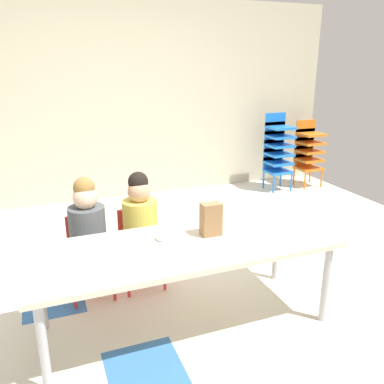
{
  "coord_description": "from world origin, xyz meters",
  "views": [
    {
      "loc": [
        -0.87,
        -2.75,
        1.68
      ],
      "look_at": [
        0.06,
        -0.34,
        0.84
      ],
      "focal_mm": 37.42,
      "sensor_mm": 36.0,
      "label": 1
    }
  ],
  "objects_px": {
    "paper_plate_near_edge": "(163,240)",
    "donut_powdered_loose": "(208,231)",
    "seated_child_middle_seat": "(140,220)",
    "donut_powdered_on_plate": "(163,237)",
    "craft_table": "(185,250)",
    "seated_child_near_camera": "(87,227)",
    "kid_chair_orange_stack": "(308,150)",
    "kid_chair_blue_stack": "(278,148)",
    "paper_bag_brown": "(211,219)"
  },
  "relations": [
    {
      "from": "paper_plate_near_edge",
      "to": "donut_powdered_loose",
      "type": "xyz_separation_m",
      "value": [
        0.31,
        0.01,
        0.01
      ]
    },
    {
      "from": "seated_child_middle_seat",
      "to": "donut_powdered_on_plate",
      "type": "xyz_separation_m",
      "value": [
        0.03,
        -0.49,
        0.06
      ]
    },
    {
      "from": "craft_table",
      "to": "paper_plate_near_edge",
      "type": "xyz_separation_m",
      "value": [
        -0.11,
        0.1,
        0.05
      ]
    },
    {
      "from": "seated_child_near_camera",
      "to": "kid_chair_orange_stack",
      "type": "bearing_deg",
      "value": 29.11
    },
    {
      "from": "craft_table",
      "to": "kid_chair_blue_stack",
      "type": "bearing_deg",
      "value": 47.16
    },
    {
      "from": "seated_child_middle_seat",
      "to": "paper_bag_brown",
      "type": "relative_size",
      "value": 4.17
    },
    {
      "from": "kid_chair_blue_stack",
      "to": "kid_chair_orange_stack",
      "type": "bearing_deg",
      "value": -0.02
    },
    {
      "from": "kid_chair_orange_stack",
      "to": "paper_plate_near_edge",
      "type": "bearing_deg",
      "value": -140.98
    },
    {
      "from": "seated_child_middle_seat",
      "to": "craft_table",
      "type": "bearing_deg",
      "value": -76.11
    },
    {
      "from": "craft_table",
      "to": "donut_powdered_loose",
      "type": "distance_m",
      "value": 0.24
    },
    {
      "from": "craft_table",
      "to": "paper_bag_brown",
      "type": "relative_size",
      "value": 8.78
    },
    {
      "from": "paper_plate_near_edge",
      "to": "kid_chair_blue_stack",
      "type": "bearing_deg",
      "value": 44.57
    },
    {
      "from": "craft_table",
      "to": "paper_bag_brown",
      "type": "bearing_deg",
      "value": 18.68
    },
    {
      "from": "seated_child_near_camera",
      "to": "donut_powdered_on_plate",
      "type": "distance_m",
      "value": 0.65
    },
    {
      "from": "craft_table",
      "to": "kid_chair_blue_stack",
      "type": "xyz_separation_m",
      "value": [
        2.23,
        2.4,
        0.03
      ]
    },
    {
      "from": "paper_bag_brown",
      "to": "donut_powdered_on_plate",
      "type": "relative_size",
      "value": 2.01
    },
    {
      "from": "paper_plate_near_edge",
      "to": "donut_powdered_on_plate",
      "type": "distance_m",
      "value": 0.02
    },
    {
      "from": "kid_chair_orange_stack",
      "to": "craft_table",
      "type": "bearing_deg",
      "value": -138.67
    },
    {
      "from": "seated_child_middle_seat",
      "to": "kid_chair_blue_stack",
      "type": "height_order",
      "value": "kid_chair_blue_stack"
    },
    {
      "from": "paper_bag_brown",
      "to": "donut_powdered_loose",
      "type": "relative_size",
      "value": 2.05
    },
    {
      "from": "seated_child_near_camera",
      "to": "kid_chair_blue_stack",
      "type": "xyz_separation_m",
      "value": [
        2.76,
        1.82,
        0.02
      ]
    },
    {
      "from": "paper_plate_near_edge",
      "to": "donut_powdered_on_plate",
      "type": "bearing_deg",
      "value": 0.0
    },
    {
      "from": "donut_powdered_loose",
      "to": "kid_chair_orange_stack",
      "type": "bearing_deg",
      "value": 42.24
    },
    {
      "from": "craft_table",
      "to": "donut_powdered_loose",
      "type": "xyz_separation_m",
      "value": [
        0.2,
        0.11,
        0.06
      ]
    },
    {
      "from": "craft_table",
      "to": "paper_bag_brown",
      "type": "xyz_separation_m",
      "value": [
        0.21,
        0.07,
        0.16
      ]
    },
    {
      "from": "paper_bag_brown",
      "to": "paper_plate_near_edge",
      "type": "bearing_deg",
      "value": 174.98
    },
    {
      "from": "paper_bag_brown",
      "to": "donut_powdered_loose",
      "type": "distance_m",
      "value": 0.1
    },
    {
      "from": "seated_child_near_camera",
      "to": "seated_child_middle_seat",
      "type": "height_order",
      "value": "same"
    },
    {
      "from": "donut_powdered_on_plate",
      "to": "donut_powdered_loose",
      "type": "bearing_deg",
      "value": 1.3
    },
    {
      "from": "seated_child_near_camera",
      "to": "donut_powdered_on_plate",
      "type": "bearing_deg",
      "value": -49.3
    },
    {
      "from": "kid_chair_orange_stack",
      "to": "paper_plate_near_edge",
      "type": "distance_m",
      "value": 3.66
    },
    {
      "from": "seated_child_near_camera",
      "to": "seated_child_middle_seat",
      "type": "relative_size",
      "value": 1.0
    },
    {
      "from": "kid_chair_blue_stack",
      "to": "paper_bag_brown",
      "type": "height_order",
      "value": "kid_chair_blue_stack"
    },
    {
      "from": "paper_bag_brown",
      "to": "donut_powdered_on_plate",
      "type": "bearing_deg",
      "value": 174.98
    },
    {
      "from": "seated_child_middle_seat",
      "to": "kid_chair_blue_stack",
      "type": "xyz_separation_m",
      "value": [
        2.37,
        1.82,
        0.02
      ]
    },
    {
      "from": "paper_bag_brown",
      "to": "donut_powdered_on_plate",
      "type": "xyz_separation_m",
      "value": [
        -0.32,
        0.03,
        -0.09
      ]
    },
    {
      "from": "paper_plate_near_edge",
      "to": "seated_child_middle_seat",
      "type": "bearing_deg",
      "value": 93.9
    },
    {
      "from": "kid_chair_orange_stack",
      "to": "paper_bag_brown",
      "type": "xyz_separation_m",
      "value": [
        -2.52,
        -2.33,
        0.18
      ]
    },
    {
      "from": "craft_table",
      "to": "paper_bag_brown",
      "type": "height_order",
      "value": "paper_bag_brown"
    },
    {
      "from": "craft_table",
      "to": "seated_child_middle_seat",
      "type": "bearing_deg",
      "value": 103.89
    },
    {
      "from": "craft_table",
      "to": "donut_powdered_on_plate",
      "type": "bearing_deg",
      "value": 138.66
    },
    {
      "from": "seated_child_middle_seat",
      "to": "donut_powdered_loose",
      "type": "xyz_separation_m",
      "value": [
        0.35,
        -0.48,
        0.05
      ]
    },
    {
      "from": "kid_chair_blue_stack",
      "to": "paper_plate_near_edge",
      "type": "bearing_deg",
      "value": -135.43
    },
    {
      "from": "craft_table",
      "to": "seated_child_near_camera",
      "type": "xyz_separation_m",
      "value": [
        -0.53,
        0.59,
        0.01
      ]
    },
    {
      "from": "craft_table",
      "to": "donut_powdered_on_plate",
      "type": "xyz_separation_m",
      "value": [
        -0.11,
        0.1,
        0.07
      ]
    },
    {
      "from": "kid_chair_blue_stack",
      "to": "donut_powdered_loose",
      "type": "bearing_deg",
      "value": -131.41
    },
    {
      "from": "seated_child_middle_seat",
      "to": "paper_bag_brown",
      "type": "xyz_separation_m",
      "value": [
        0.35,
        -0.52,
        0.15
      ]
    },
    {
      "from": "donut_powdered_on_plate",
      "to": "paper_bag_brown",
      "type": "bearing_deg",
      "value": -5.02
    },
    {
      "from": "kid_chair_blue_stack",
      "to": "paper_plate_near_edge",
      "type": "relative_size",
      "value": 5.78
    },
    {
      "from": "donut_powdered_on_plate",
      "to": "seated_child_middle_seat",
      "type": "bearing_deg",
      "value": 93.9
    }
  ]
}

